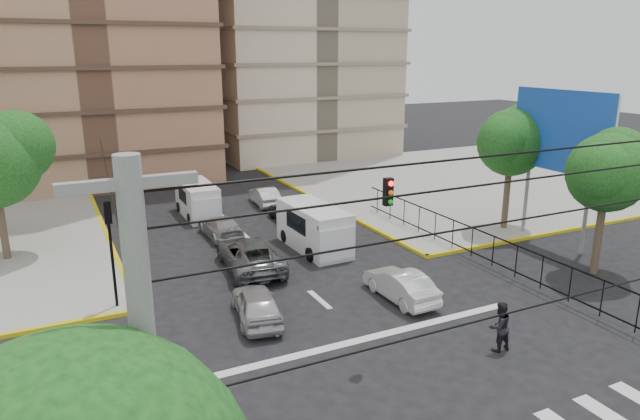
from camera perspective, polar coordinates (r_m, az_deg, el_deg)
ground at (r=20.51m, az=6.29°, el=-14.12°), size 160.00×160.00×0.00m
sidewalk_ne at (r=46.96m, az=13.99°, el=2.79°), size 26.00×26.00×0.15m
stop_line at (r=21.39m, az=4.54°, el=-12.71°), size 13.00×0.40×0.01m
park_fence at (r=28.83m, az=16.78°, el=-5.66°), size 0.10×22.50×1.66m
billboard at (r=32.25m, az=23.02°, el=7.02°), size 0.36×6.20×8.10m
tree_park_a at (r=28.88m, az=26.90°, el=3.70°), size 4.41×3.60×6.83m
tree_park_c at (r=34.11m, az=18.70°, el=6.72°), size 4.65×3.80×7.25m
traffic_light_nw at (r=23.87m, az=-20.26°, el=-2.50°), size 0.28×0.22×4.40m
traffic_light_hanging at (r=16.70m, az=10.61°, el=0.64°), size 18.00×9.12×0.92m
van_right_lane at (r=29.78m, az=-0.39°, el=-1.97°), size 2.21×5.25×2.34m
van_left_lane at (r=36.65m, az=-12.06°, el=0.88°), size 2.00×4.71×2.12m
car_silver_front_left at (r=22.55m, az=-6.35°, el=-9.31°), size 2.24×4.16×1.34m
car_white_front_right at (r=24.41m, az=8.05°, el=-7.41°), size 1.44×3.98×1.31m
car_grey_mid_left at (r=27.52m, az=-7.00°, el=-4.43°), size 3.04×5.65×1.51m
car_silver_rear_left at (r=32.45m, az=-9.87°, el=-1.68°), size 1.79×4.25×1.23m
car_darkgrey_mid_right at (r=34.85m, az=-3.17°, el=-0.14°), size 1.83×4.10×1.37m
car_white_rear_right at (r=38.86m, az=-5.54°, el=1.39°), size 1.61×3.88×1.25m
pedestrian_crosswalk at (r=21.15m, az=17.50°, el=-11.05°), size 0.89×0.69×1.81m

